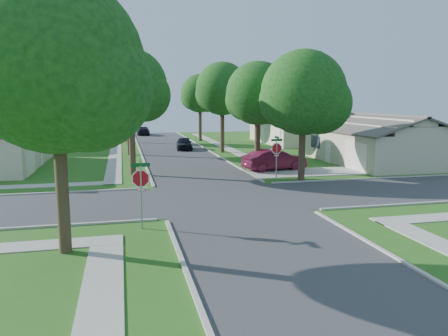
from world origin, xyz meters
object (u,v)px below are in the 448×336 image
Objects in this scene: house_ne_near at (374,145)px; house_ne_far at (295,131)px; stop_sign_ne at (277,150)px; tree_w_far at (127,99)px; tree_e_mid at (223,91)px; car_driveway at (274,160)px; house_nw_far at (29,133)px; car_curb_west at (143,131)px; tree_ne_corner at (304,97)px; stop_sign_sw at (141,181)px; tree_e_near at (259,96)px; tree_sw_corner at (57,73)px; tree_w_near at (131,89)px; car_curb_east at (184,143)px; tree_e_far at (200,95)px; tree_w_mid at (128,88)px.

house_ne_near is 1.00× the size of house_ne_far.
tree_w_far is at bearing 107.70° from stop_sign_ne.
car_driveway is (1.24, -12.31, -5.43)m from tree_e_mid.
house_nw_far reaches higher than car_curb_west.
house_ne_far is at bearing 68.77° from tree_ne_corner.
tree_e_near reaches higher than stop_sign_sw.
house_ne_near is (20.64, -23.01, -3.99)m from tree_w_far.
stop_sign_ne is 17.38m from tree_sw_corner.
tree_w_near is 0.66× the size of house_nw_far.
tree_e_mid is 1.86× the size of car_driveway.
house_nw_far is (-31.98, 21.00, 0.00)m from house_ne_near.
tree_sw_corner is at bearing -136.06° from stop_sign_ne.
car_curb_east is (-3.55, 15.34, -4.95)m from tree_e_near.
tree_e_near is at bearing 55.41° from stop_sign_sw.
stop_sign_sw reaches higher than car_curb_east.
tree_w_far is 41.10m from tree_sw_corner.
tree_e_far is at bearing 69.40° from tree_w_near.
stop_sign_sw is 0.60× the size of car_driveway.
tree_sw_corner is 17.78m from tree_ne_corner.
tree_sw_corner is 53.19m from car_curb_west.
car_curb_west is at bearing 105.69° from tree_e_mid.
tree_e_far is (-0.00, 13.00, -0.27)m from tree_e_mid.
car_driveway is at bearing -13.75° from tree_e_near.
stop_sign_ne is 0.73× the size of car_curb_east.
tree_sw_corner is at bearing -140.03° from stop_sign_sw.
tree_e_far is at bearing 155.97° from house_ne_far.
tree_e_near is at bearing -51.95° from tree_w_mid.
tree_w_far reaches higher than car_driveway.
tree_e_mid is 13.00m from tree_e_far.
stop_sign_sw is at bearing 130.71° from car_driveway.
stop_sign_ne is 0.22× the size of house_ne_near.
stop_sign_sw is 0.33× the size of tree_w_near.
car_driveway is 1.22× the size of car_curb_east.
tree_ne_corner is (1.61, -4.80, -0.05)m from tree_e_near.
stop_sign_sw is at bearing -124.59° from tree_e_near.
tree_w_mid is at bearing 128.05° from tree_e_near.
tree_ne_corner is (11.06, 8.91, 3.56)m from stop_sign_sw.
car_driveway is (10.65, -25.31, -4.69)m from tree_w_far.
stop_sign_ne is 0.65× the size of car_curb_west.
tree_sw_corner reaches higher than car_driveway.
tree_e_far is 21.31m from house_nw_far.
house_ne_near is (11.24, -23.01, -4.46)m from tree_e_far.
tree_w_near is at bearing -110.60° from tree_e_far.
tree_w_near is at bearing 155.26° from stop_sign_ne.
house_ne_far is (0.00, 18.00, 0.00)m from house_ne_near.
tree_w_far is 0.93× the size of tree_ne_corner.
tree_e_near is 0.96× the size of tree_ne_corner.
stop_sign_sw is 50.42m from car_curb_west.
car_curb_east is at bearing 6.38° from car_driveway.
tree_w_far is 31.77m from tree_ne_corner.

